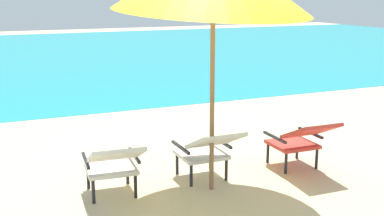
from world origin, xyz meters
TOP-DOWN VIEW (x-y plane):
  - ground_plane at (0.00, 4.00)m, footprint 40.00×40.00m
  - ocean_band at (0.00, 12.54)m, footprint 40.00×18.00m
  - lounge_chair_left at (-1.14, -0.21)m, footprint 0.60×0.91m
  - lounge_chair_center at (-0.04, -0.17)m, footprint 0.55×0.88m
  - lounge_chair_right at (1.15, -0.26)m, footprint 0.56×0.89m

SIDE VIEW (x-z plane):
  - ground_plane at x=0.00m, z-range 0.00..0.00m
  - ocean_band at x=0.00m, z-range 0.00..0.01m
  - lounge_chair_left at x=-1.14m, z-range 0.06..0.75m
  - lounge_chair_center at x=-0.04m, z-range 0.06..0.75m
  - lounge_chair_right at x=1.15m, z-range 0.06..0.75m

